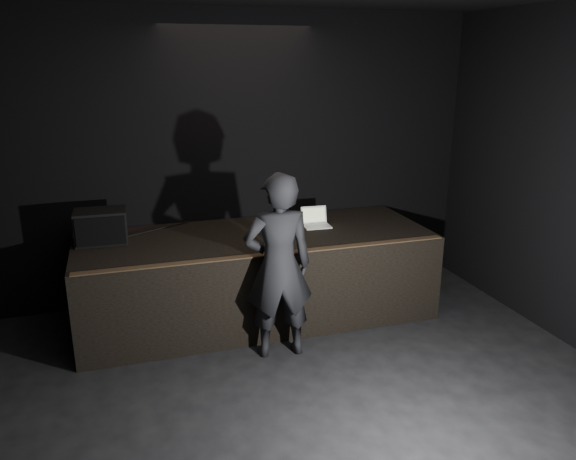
# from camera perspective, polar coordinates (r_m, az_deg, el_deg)

# --- Properties ---
(room_walls) EXTENTS (6.10, 7.10, 3.52)m
(room_walls) POSITION_cam_1_polar(r_m,az_deg,el_deg) (3.65, 6.94, 2.55)
(room_walls) COLOR black
(room_walls) RESTS_ON ground
(stage_riser) EXTENTS (4.00, 1.50, 1.00)m
(stage_riser) POSITION_cam_1_polar(r_m,az_deg,el_deg) (6.59, -3.24, -4.61)
(stage_riser) COLOR black
(stage_riser) RESTS_ON ground
(riser_lip) EXTENTS (3.92, 0.10, 0.01)m
(riser_lip) POSITION_cam_1_polar(r_m,az_deg,el_deg) (5.77, -1.59, -2.43)
(riser_lip) COLOR brown
(riser_lip) RESTS_ON stage_riser
(stage_monitor) EXTENTS (0.55, 0.41, 0.36)m
(stage_monitor) POSITION_cam_1_polar(r_m,az_deg,el_deg) (6.42, -18.46, 0.34)
(stage_monitor) COLOR black
(stage_monitor) RESTS_ON stage_riser
(cable) EXTENTS (0.85, 0.48, 0.02)m
(cable) POSITION_cam_1_polar(r_m,az_deg,el_deg) (6.73, -13.44, -0.01)
(cable) COLOR black
(cable) RESTS_ON stage_riser
(laptop) EXTENTS (0.33, 0.30, 0.22)m
(laptop) POSITION_cam_1_polar(r_m,az_deg,el_deg) (6.75, 2.82, 0.92)
(laptop) COLOR silver
(laptop) RESTS_ON stage_riser
(beer_can) EXTENTS (0.07, 0.07, 0.16)m
(beer_can) POSITION_cam_1_polar(r_m,az_deg,el_deg) (6.06, -1.26, -0.74)
(beer_can) COLOR silver
(beer_can) RESTS_ON stage_riser
(plastic_cup) EXTENTS (0.09, 0.09, 0.11)m
(plastic_cup) POSITION_cam_1_polar(r_m,az_deg,el_deg) (6.43, 0.28, 0.12)
(plastic_cup) COLOR white
(plastic_cup) RESTS_ON stage_riser
(wii_remote) EXTENTS (0.04, 0.16, 0.03)m
(wii_remote) POSITION_cam_1_polar(r_m,az_deg,el_deg) (5.93, -2.08, -1.78)
(wii_remote) COLOR white
(wii_remote) RESTS_ON stage_riser
(person) EXTENTS (0.72, 0.49, 1.91)m
(person) POSITION_cam_1_polar(r_m,az_deg,el_deg) (5.57, -0.98, -3.73)
(person) COLOR black
(person) RESTS_ON ground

